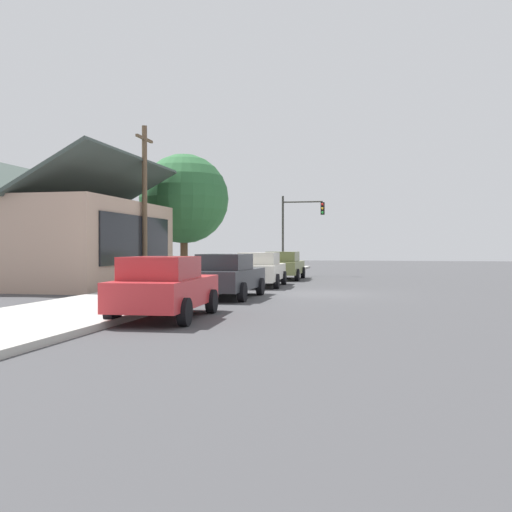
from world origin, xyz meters
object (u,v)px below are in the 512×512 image
(car_cherry, at_px, (165,287))
(car_ivory, at_px, (260,269))
(shade_tree, at_px, (184,199))
(traffic_light_main, at_px, (299,222))
(utility_pole_wooden, at_px, (145,202))
(car_charcoal, at_px, (228,275))
(car_olive, at_px, (284,265))
(fire_hydrant_red, at_px, (228,277))

(car_cherry, distance_m, car_ivory, 12.54)
(shade_tree, relative_size, traffic_light_main, 1.41)
(car_ivory, relative_size, utility_pole_wooden, 0.65)
(car_charcoal, bearing_deg, car_ivory, 1.78)
(traffic_light_main, xyz_separation_m, utility_pole_wooden, (-12.05, 5.66, 0.44))
(car_cherry, bearing_deg, car_olive, -2.94)
(car_charcoal, xyz_separation_m, car_olive, (12.50, -0.04, 0.00))
(car_charcoal, height_order, traffic_light_main, traffic_light_main)
(car_charcoal, xyz_separation_m, utility_pole_wooden, (5.30, 5.39, 3.11))
(car_olive, relative_size, traffic_light_main, 0.93)
(car_olive, xyz_separation_m, shade_tree, (-0.16, 5.92, 3.86))
(car_charcoal, distance_m, utility_pole_wooden, 8.17)
(traffic_light_main, distance_m, utility_pole_wooden, 13.32)
(car_cherry, height_order, utility_pole_wooden, utility_pole_wooden)
(car_cherry, relative_size, fire_hydrant_red, 6.19)
(car_cherry, bearing_deg, car_charcoal, -3.04)
(car_charcoal, bearing_deg, traffic_light_main, 0.15)
(car_charcoal, height_order, shade_tree, shade_tree)
(car_charcoal, bearing_deg, car_olive, 0.86)
(car_cherry, bearing_deg, traffic_light_main, -3.45)
(car_charcoal, height_order, car_ivory, same)
(car_charcoal, relative_size, car_ivory, 0.94)
(car_cherry, xyz_separation_m, car_ivory, (12.54, 0.05, 0.00))
(traffic_light_main, relative_size, fire_hydrant_red, 7.32)
(shade_tree, height_order, traffic_light_main, shade_tree)
(car_olive, bearing_deg, fire_hydrant_red, 167.52)
(car_charcoal, bearing_deg, utility_pole_wooden, 46.55)
(car_olive, distance_m, shade_tree, 7.07)
(shade_tree, bearing_deg, fire_hydrant_red, -146.94)
(car_cherry, xyz_separation_m, car_charcoal, (6.21, -0.04, 0.00))
(car_cherry, distance_m, fire_hydrant_red, 11.75)
(traffic_light_main, bearing_deg, car_olive, 177.29)
(utility_pole_wooden, bearing_deg, car_ivory, -79.02)
(shade_tree, relative_size, fire_hydrant_red, 10.31)
(traffic_light_main, distance_m, fire_hydrant_red, 12.38)
(car_olive, xyz_separation_m, traffic_light_main, (4.84, -0.23, 2.67))
(car_olive, height_order, utility_pole_wooden, utility_pole_wooden)
(car_olive, bearing_deg, car_charcoal, 178.80)
(car_cherry, height_order, shade_tree, shade_tree)
(car_ivory, relative_size, car_olive, 1.01)
(traffic_light_main, relative_size, utility_pole_wooden, 0.69)
(car_cherry, height_order, fire_hydrant_red, car_cherry)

